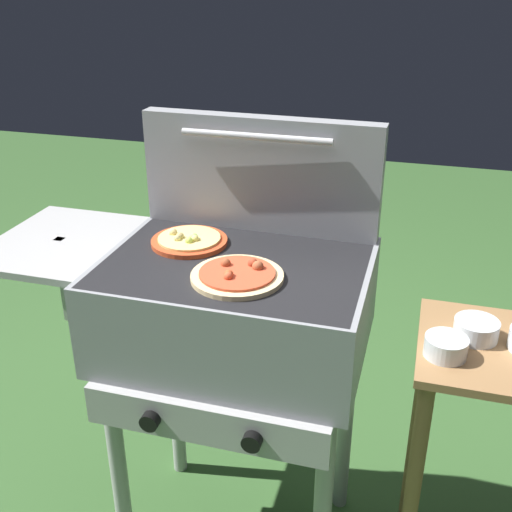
{
  "coord_description": "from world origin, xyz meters",
  "views": [
    {
      "loc": [
        0.42,
        -1.28,
        1.55
      ],
      "look_at": [
        0.05,
        0.0,
        0.92
      ],
      "focal_mm": 43.78,
      "sensor_mm": 36.0,
      "label": 1
    }
  ],
  "objects": [
    {
      "name": "grill_lid_open",
      "position": [
        0.0,
        0.21,
        1.05
      ],
      "size": [
        0.63,
        0.08,
        0.3
      ],
      "color": "gray",
      "rests_on": "grill"
    },
    {
      "name": "topping_bowl_near",
      "position": [
        0.56,
        0.02,
        0.79
      ],
      "size": [
        0.1,
        0.1,
        0.04
      ],
      "color": "silver",
      "rests_on": "prep_table"
    },
    {
      "name": "prep_table",
      "position": [
        0.66,
        0.0,
        0.55
      ],
      "size": [
        0.44,
        0.36,
        0.77
      ],
      "color": "olive",
      "rests_on": "ground_plane"
    },
    {
      "name": "pizza_cheese",
      "position": [
        -0.15,
        0.06,
        0.91
      ],
      "size": [
        0.19,
        0.19,
        0.03
      ],
      "color": "#C64723",
      "rests_on": "grill"
    },
    {
      "name": "pizza_pepperoni",
      "position": [
        0.03,
        -0.09,
        0.91
      ],
      "size": [
        0.21,
        0.21,
        0.04
      ],
      "color": "beige",
      "rests_on": "grill"
    },
    {
      "name": "grill",
      "position": [
        -0.01,
        -0.0,
        0.76
      ],
      "size": [
        0.96,
        0.53,
        0.9
      ],
      "color": "gray",
      "rests_on": "ground_plane"
    },
    {
      "name": "topping_bowl_middle",
      "position": [
        0.5,
        -0.07,
        0.79
      ],
      "size": [
        0.09,
        0.09,
        0.04
      ],
      "color": "silver",
      "rests_on": "prep_table"
    }
  ]
}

